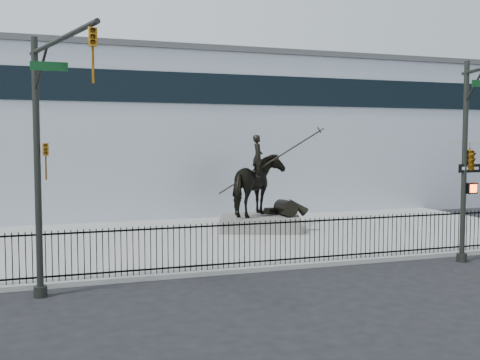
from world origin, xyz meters
name	(u,v)px	position (x,y,z in m)	size (l,w,h in m)	color
ground	(280,279)	(0.00, 0.00, 0.00)	(120.00, 120.00, 0.00)	black
plaza	(217,239)	(0.00, 7.00, 0.07)	(30.00, 12.00, 0.15)	gray
building	(160,137)	(0.00, 20.00, 4.50)	(44.00, 14.00, 9.00)	silver
picket_fence	(266,243)	(0.00, 1.25, 0.90)	(22.10, 0.10, 1.50)	black
statue_plinth	(260,223)	(2.38, 8.10, 0.49)	(3.58, 2.46, 0.67)	#605D58
equestrian_statue	(262,185)	(2.44, 8.07, 2.23)	(4.33, 3.50, 3.89)	black
traffic_signal_left	(47,150)	(-6.75, -0.62, 4.03)	(1.52, 4.84, 7.00)	#242721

